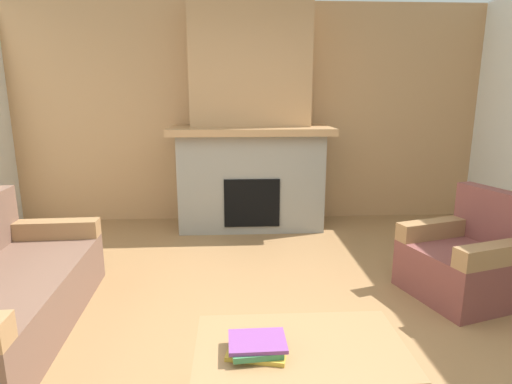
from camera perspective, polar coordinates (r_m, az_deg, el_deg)
name	(u,v)px	position (r m, az deg, el deg)	size (l,w,h in m)	color
ground	(267,345)	(2.92, 1.53, -20.05)	(9.00, 9.00, 0.00)	olive
wall_back_wood_panel	(249,115)	(5.45, -0.94, 10.46)	(6.00, 0.12, 2.70)	tan
fireplace	(250,132)	(5.08, -0.77, 8.17)	(1.90, 0.82, 2.70)	gray
armchair	(468,261)	(3.82, 26.85, -8.31)	(0.95, 0.95, 0.85)	brown
coffee_table	(300,355)	(2.17, 6.01, -21.18)	(1.00, 0.60, 0.43)	#997047
book_stack_near_edge	(256,346)	(2.05, 0.06, -20.24)	(0.29, 0.23, 0.07)	gold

